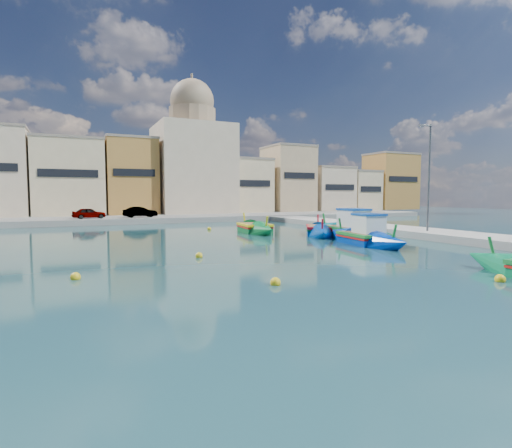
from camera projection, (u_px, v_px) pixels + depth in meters
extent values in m
plane|color=#123636|center=(228.00, 272.00, 15.76)|extent=(160.00, 160.00, 0.00)
cube|color=gray|center=(126.00, 220.00, 44.71)|extent=(80.00, 8.00, 0.60)
cube|color=beige|center=(69.00, 178.00, 48.95)|extent=(7.88, 7.44, 8.99)
cube|color=gray|center=(68.00, 140.00, 48.61)|extent=(8.04, 7.59, 0.30)
cube|color=black|center=(69.00, 173.00, 45.50)|extent=(6.30, 0.10, 0.90)
cube|color=#BF853C|center=(131.00, 177.00, 51.38)|extent=(6.17, 6.13, 9.43)
cube|color=gray|center=(130.00, 139.00, 51.03)|extent=(6.29, 6.26, 0.30)
cube|color=black|center=(134.00, 173.00, 48.53)|extent=(4.93, 0.10, 0.90)
cube|color=tan|center=(187.00, 191.00, 55.36)|extent=(7.31, 7.69, 6.05)
cube|color=gray|center=(186.00, 168.00, 55.13)|extent=(7.46, 7.85, 0.30)
cube|color=black|center=(195.00, 188.00, 51.81)|extent=(5.85, 0.10, 0.90)
cube|color=beige|center=(240.00, 187.00, 58.47)|extent=(7.54, 7.30, 7.41)
cube|color=gray|center=(240.00, 160.00, 58.19)|extent=(7.69, 7.45, 0.30)
cube|color=black|center=(251.00, 183.00, 55.09)|extent=(6.03, 0.10, 0.90)
cube|color=tan|center=(288.00, 180.00, 61.55)|extent=(6.36, 6.97, 9.63)
cube|color=gray|center=(288.00, 147.00, 61.19)|extent=(6.48, 7.11, 0.30)
cube|color=black|center=(300.00, 176.00, 58.31)|extent=(5.09, 0.10, 0.90)
cube|color=beige|center=(327.00, 190.00, 64.56)|extent=(6.63, 6.70, 6.65)
cube|color=gray|center=(328.00, 168.00, 64.31)|extent=(6.76, 6.83, 0.30)
cube|color=black|center=(340.00, 187.00, 61.46)|extent=(5.30, 0.10, 0.90)
cube|color=beige|center=(356.00, 191.00, 67.50)|extent=(5.08, 7.51, 6.20)
cube|color=gray|center=(356.00, 172.00, 67.26)|extent=(5.18, 7.66, 0.30)
cube|color=black|center=(371.00, 189.00, 64.03)|extent=(4.06, 0.10, 0.90)
cube|color=#BF853C|center=(390.00, 182.00, 69.59)|extent=(7.79, 6.00, 9.33)
cube|color=gray|center=(391.00, 155.00, 69.24)|extent=(7.95, 6.12, 0.30)
cube|color=black|center=(404.00, 179.00, 66.79)|extent=(6.23, 0.10, 0.90)
cube|color=beige|center=(193.00, 170.00, 55.68)|extent=(10.00, 10.00, 12.00)
cylinder|color=#9E8466|center=(192.00, 117.00, 55.16)|extent=(6.40, 6.40, 2.40)
sphere|color=#9E8466|center=(192.00, 101.00, 55.00)|extent=(6.00, 6.00, 6.00)
cylinder|color=#9E8466|center=(192.00, 80.00, 54.79)|extent=(0.30, 0.30, 1.60)
cylinder|color=#595B60|center=(429.00, 182.00, 28.23)|extent=(0.16, 0.16, 8.00)
cylinder|color=#595B60|center=(426.00, 125.00, 27.78)|extent=(1.00, 0.10, 0.10)
cube|color=#595B60|center=(421.00, 126.00, 27.57)|extent=(0.35, 0.15, 0.18)
imported|color=#4C1919|center=(89.00, 213.00, 41.65)|extent=(3.44, 1.74, 1.12)
imported|color=#4C1919|center=(140.00, 212.00, 43.82)|extent=(3.68, 1.59, 1.18)
cube|color=#00759A|center=(349.00, 234.00, 28.94)|extent=(2.52, 4.09, 1.10)
cone|color=#00759A|center=(326.00, 230.00, 31.98)|extent=(2.49, 3.76, 2.81)
cone|color=#00759A|center=(377.00, 238.00, 25.90)|extent=(2.49, 3.76, 2.81)
cube|color=#19802E|center=(349.00, 228.00, 28.91)|extent=(2.63, 4.31, 0.20)
cube|color=red|center=(349.00, 231.00, 28.93)|extent=(2.64, 4.17, 0.11)
cube|color=olive|center=(349.00, 227.00, 28.90)|extent=(2.16, 3.71, 0.07)
cylinder|color=#19802E|center=(324.00, 221.00, 32.23)|extent=(0.20, 0.53, 1.19)
cylinder|color=#19802E|center=(380.00, 227.00, 25.55)|extent=(0.20, 0.53, 1.19)
cube|color=white|center=(354.00, 219.00, 28.33)|extent=(1.70, 2.12, 1.20)
cube|color=#0F47A5|center=(354.00, 209.00, 28.28)|extent=(1.80, 2.27, 0.13)
cube|color=#0031A6|center=(364.00, 241.00, 24.87)|extent=(2.38, 3.42, 1.00)
cone|color=#0031A6|center=(342.00, 236.00, 27.38)|extent=(2.35, 3.20, 2.51)
cone|color=#0031A6|center=(391.00, 245.00, 22.35)|extent=(2.35, 3.20, 2.51)
cube|color=#1B8B2F|center=(364.00, 234.00, 24.84)|extent=(2.48, 3.60, 0.18)
cube|color=red|center=(364.00, 237.00, 24.85)|extent=(2.49, 3.49, 0.10)
cube|color=olive|center=(364.00, 233.00, 24.84)|extent=(2.04, 3.10, 0.06)
cylinder|color=#1B8B2F|center=(340.00, 226.00, 27.58)|extent=(0.20, 0.49, 1.09)
cylinder|color=#1B8B2F|center=(394.00, 234.00, 22.06)|extent=(0.20, 0.49, 1.09)
cube|color=white|center=(369.00, 224.00, 24.35)|extent=(1.59, 1.79, 1.10)
cube|color=#0F47A5|center=(369.00, 214.00, 24.31)|extent=(1.69, 1.91, 0.12)
cube|color=#0040A6|center=(320.00, 232.00, 30.77)|extent=(3.35, 3.79, 0.98)
cone|color=#0040A6|center=(318.00, 229.00, 33.43)|extent=(3.23, 3.59, 2.48)
cone|color=#0040A6|center=(322.00, 235.00, 28.10)|extent=(3.23, 3.59, 2.48)
cube|color=red|center=(320.00, 227.00, 30.74)|extent=(3.51, 3.99, 0.18)
cube|color=#197F33|center=(320.00, 229.00, 30.75)|extent=(3.46, 3.89, 0.10)
cube|color=olive|center=(320.00, 226.00, 30.74)|extent=(2.95, 3.39, 0.06)
cylinder|color=red|center=(318.00, 221.00, 33.65)|extent=(0.36, 0.47, 1.07)
cylinder|color=red|center=(322.00, 226.00, 27.80)|extent=(0.36, 0.47, 1.07)
cube|color=#0A6E30|center=(255.00, 230.00, 32.74)|extent=(2.39, 3.34, 1.04)
cone|color=#0A6E30|center=(245.00, 227.00, 35.18)|extent=(2.37, 3.14, 2.56)
cone|color=#0A6E30|center=(265.00, 232.00, 30.28)|extent=(2.37, 3.14, 2.56)
cube|color=yellow|center=(255.00, 224.00, 32.70)|extent=(2.49, 3.52, 0.19)
cube|color=red|center=(255.00, 227.00, 32.72)|extent=(2.50, 3.40, 0.10)
cube|color=olive|center=(255.00, 223.00, 32.70)|extent=(2.05, 3.02, 0.06)
cylinder|color=yellow|center=(244.00, 219.00, 35.38)|extent=(0.20, 0.50, 1.13)
cylinder|color=yellow|center=(267.00, 223.00, 29.99)|extent=(0.20, 0.50, 1.13)
cone|color=#0B7747|center=(497.00, 265.00, 16.13)|extent=(2.05, 3.05, 2.36)
cylinder|color=#177730|center=(492.00, 249.00, 16.33)|extent=(0.16, 0.45, 1.02)
sphere|color=yellow|center=(76.00, 277.00, 14.45)|extent=(0.36, 0.36, 0.36)
sphere|color=yellow|center=(199.00, 256.00, 19.49)|extent=(0.36, 0.36, 0.36)
sphere|color=yellow|center=(209.00, 229.00, 35.04)|extent=(0.36, 0.36, 0.36)
sphere|color=yellow|center=(382.00, 245.00, 23.83)|extent=(0.36, 0.36, 0.36)
sphere|color=yellow|center=(275.00, 283.00, 13.55)|extent=(0.36, 0.36, 0.36)
sphere|color=yellow|center=(500.00, 279.00, 14.07)|extent=(0.36, 0.36, 0.36)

